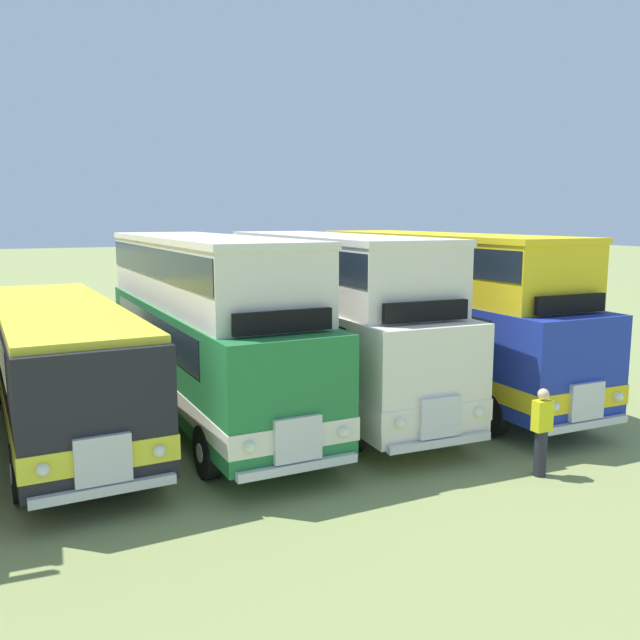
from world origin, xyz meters
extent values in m
cube|color=black|center=(3.33, 0.30, 1.70)|extent=(2.98, 10.52, 2.30)
cube|color=yellow|center=(3.33, 0.30, 1.10)|extent=(3.02, 10.56, 0.44)
cube|color=#19232D|center=(3.31, 0.70, 2.30)|extent=(2.90, 8.12, 0.76)
cube|color=#19232D|center=(3.57, -4.84, 2.35)|extent=(2.20, 0.20, 0.90)
cube|color=silver|center=(3.57, -4.95, 1.10)|extent=(0.90, 0.16, 0.80)
cube|color=silver|center=(3.57, -4.98, 0.60)|extent=(2.30, 0.25, 0.16)
sphere|color=#EAEACC|center=(4.47, -4.92, 1.10)|extent=(0.22, 0.22, 0.22)
sphere|color=#EAEACC|center=(2.67, -5.00, 1.10)|extent=(0.22, 0.22, 0.22)
cube|color=yellow|center=(3.33, 0.30, 2.92)|extent=(2.92, 10.12, 0.14)
cylinder|color=black|center=(4.64, -3.25, 0.52)|extent=(0.33, 1.05, 1.04)
cylinder|color=silver|center=(4.79, -3.24, 0.52)|extent=(0.04, 0.36, 0.36)
cylinder|color=black|center=(2.35, -3.36, 0.52)|extent=(0.33, 1.05, 1.04)
cylinder|color=silver|center=(2.20, -3.36, 0.52)|extent=(0.04, 0.36, 0.36)
cylinder|color=black|center=(4.32, 3.76, 0.52)|extent=(0.33, 1.05, 1.04)
cylinder|color=silver|center=(4.47, 3.77, 0.52)|extent=(0.04, 0.36, 0.36)
cylinder|color=black|center=(2.02, 3.65, 0.52)|extent=(0.33, 1.05, 1.04)
cube|color=#237538|center=(6.66, -0.04, 1.70)|extent=(2.77, 10.56, 2.30)
cube|color=silver|center=(6.66, -0.04, 1.10)|extent=(2.81, 10.60, 0.44)
cube|color=#19232D|center=(6.65, 0.36, 2.30)|extent=(2.74, 8.16, 0.76)
cube|color=#19232D|center=(6.79, -5.23, 2.35)|extent=(2.20, 0.16, 0.90)
cube|color=silver|center=(6.79, -5.34, 1.10)|extent=(0.90, 0.14, 0.80)
cube|color=silver|center=(6.79, -5.37, 0.60)|extent=(2.30, 0.20, 0.16)
sphere|color=#EAEACC|center=(7.69, -5.33, 1.10)|extent=(0.22, 0.22, 0.22)
sphere|color=#EAEACC|center=(5.89, -5.37, 1.10)|extent=(0.22, 0.22, 0.22)
cube|color=silver|center=(6.65, 0.21, 3.60)|extent=(2.65, 9.66, 1.50)
cube|color=silver|center=(6.65, 0.21, 4.42)|extent=(2.71, 9.76, 0.14)
cube|color=#19232D|center=(6.65, 0.21, 3.90)|extent=(2.68, 9.56, 0.68)
cube|color=black|center=(6.78, -4.74, 3.10)|extent=(1.90, 0.17, 0.40)
cylinder|color=black|center=(7.90, -3.66, 0.52)|extent=(0.31, 1.05, 1.04)
cylinder|color=silver|center=(8.05, -3.66, 0.52)|extent=(0.03, 0.36, 0.36)
cylinder|color=black|center=(5.60, -3.72, 0.52)|extent=(0.31, 1.05, 1.04)
cylinder|color=silver|center=(5.45, -3.72, 0.52)|extent=(0.03, 0.36, 0.36)
cylinder|color=black|center=(7.72, 3.44, 0.52)|extent=(0.31, 1.05, 1.04)
cylinder|color=silver|center=(7.87, 3.44, 0.52)|extent=(0.03, 0.36, 0.36)
cylinder|color=black|center=(5.42, 3.38, 0.52)|extent=(0.31, 1.05, 1.04)
cylinder|color=silver|center=(5.27, 3.38, 0.52)|extent=(0.03, 0.36, 0.36)
cube|color=silver|center=(9.98, -0.15, 1.70)|extent=(2.86, 10.33, 2.30)
cube|color=silver|center=(9.98, -0.15, 1.10)|extent=(2.90, 10.37, 0.44)
cube|color=#19232D|center=(10.00, 0.25, 2.30)|extent=(2.80, 7.93, 0.76)
cube|color=#19232D|center=(9.81, -5.21, 2.35)|extent=(2.20, 0.18, 0.90)
cube|color=silver|center=(9.80, -5.32, 1.10)|extent=(0.90, 0.15, 0.80)
cube|color=silver|center=(9.80, -5.35, 0.60)|extent=(2.30, 0.22, 0.16)
sphere|color=#EAEACC|center=(10.70, -5.36, 1.10)|extent=(0.22, 0.22, 0.22)
sphere|color=#EAEACC|center=(8.90, -5.30, 1.10)|extent=(0.22, 0.22, 0.22)
cube|color=silver|center=(9.99, 0.10, 3.60)|extent=(2.73, 9.42, 1.50)
cube|color=silver|center=(9.99, 0.10, 4.42)|extent=(2.79, 9.53, 0.14)
cube|color=#19232D|center=(9.99, 0.10, 3.90)|extent=(2.76, 9.33, 0.68)
cube|color=black|center=(9.82, -4.72, 3.10)|extent=(1.90, 0.19, 0.40)
cylinder|color=black|center=(11.01, -3.71, 0.52)|extent=(0.32, 1.05, 1.04)
cylinder|color=silver|center=(11.16, -3.72, 0.52)|extent=(0.03, 0.36, 0.36)
cylinder|color=black|center=(8.71, -3.63, 0.52)|extent=(0.32, 1.05, 1.04)
cylinder|color=silver|center=(8.56, -3.62, 0.52)|extent=(0.03, 0.36, 0.36)
cylinder|color=black|center=(11.25, 3.13, 0.52)|extent=(0.32, 1.05, 1.04)
cylinder|color=silver|center=(11.40, 3.13, 0.52)|extent=(0.03, 0.36, 0.36)
cylinder|color=black|center=(8.95, 3.21, 0.52)|extent=(0.32, 1.05, 1.04)
cylinder|color=silver|center=(8.80, 3.22, 0.52)|extent=(0.03, 0.36, 0.36)
cube|color=#1E339E|center=(13.31, -0.37, 1.70)|extent=(2.59, 10.57, 2.30)
cube|color=yellow|center=(13.31, -0.37, 1.10)|extent=(2.63, 10.61, 0.44)
cube|color=#19232D|center=(13.32, 0.03, 2.30)|extent=(2.60, 8.17, 0.76)
cube|color=#19232D|center=(13.27, -5.58, 2.35)|extent=(2.20, 0.12, 0.90)
cube|color=silver|center=(13.27, -5.69, 1.10)|extent=(0.90, 0.13, 0.80)
cube|color=silver|center=(13.26, -5.72, 0.60)|extent=(2.30, 0.16, 0.16)
sphere|color=#EAEACC|center=(14.17, -5.71, 1.10)|extent=(0.22, 0.22, 0.22)
sphere|color=#EAEACC|center=(12.37, -5.69, 1.10)|extent=(0.22, 0.22, 0.22)
cube|color=yellow|center=(13.31, -0.12, 3.60)|extent=(2.49, 9.66, 1.50)
cube|color=yellow|center=(13.31, -0.12, 4.42)|extent=(2.55, 9.77, 0.14)
cube|color=#19232D|center=(13.31, -0.12, 3.90)|extent=(2.52, 9.57, 0.68)
cube|color=black|center=(13.27, -5.09, 3.10)|extent=(1.90, 0.14, 0.40)
cylinder|color=black|center=(14.43, -4.05, 0.52)|extent=(0.29, 1.04, 1.04)
cylinder|color=silver|center=(14.58, -4.05, 0.52)|extent=(0.02, 0.36, 0.36)
cylinder|color=black|center=(12.13, -4.03, 0.52)|extent=(0.29, 1.04, 1.04)
cylinder|color=silver|center=(11.98, -4.03, 0.52)|extent=(0.02, 0.36, 0.36)
cylinder|color=black|center=(14.49, 3.09, 0.52)|extent=(0.29, 1.04, 1.04)
cylinder|color=silver|center=(14.64, 3.09, 0.52)|extent=(0.02, 0.36, 0.36)
cylinder|color=black|center=(12.19, 3.11, 0.52)|extent=(0.29, 1.04, 1.04)
cylinder|color=silver|center=(12.04, 3.12, 0.52)|extent=(0.02, 0.36, 0.36)
cylinder|color=#23232D|center=(11.44, -6.33, 0.45)|extent=(0.24, 0.24, 0.90)
cube|color=yellow|center=(11.44, -6.33, 1.20)|extent=(0.36, 0.22, 0.60)
sphere|color=beige|center=(11.44, -6.33, 1.62)|extent=(0.22, 0.22, 0.22)
camera|label=1|loc=(2.42, -15.63, 4.94)|focal=37.39mm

